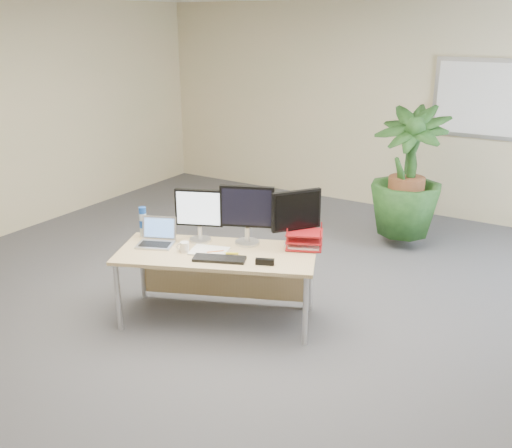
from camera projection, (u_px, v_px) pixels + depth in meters
The scene contains 17 objects.
floor at pixel (219, 332), 4.72m from camera, with size 8.00×8.00×0.00m, color #4D4D52.
back_wall at pixel (391, 108), 7.49m from camera, with size 7.00×0.04×2.70m, color beige.
whiteboard at pixel (488, 99), 6.80m from camera, with size 1.30×0.04×0.95m.
desk at pixel (219, 262), 4.85m from camera, with size 1.77×1.27×0.63m.
floor_plant at pixel (407, 182), 6.31m from camera, with size 0.84×0.84×1.50m, color #173915.
monitor_left at pixel (199, 212), 4.87m from camera, with size 0.40×0.20×0.46m.
monitor_right at pixel (247, 211), 4.80m from camera, with size 0.44×0.22×0.51m.
monitor_dark at pixel (296, 215), 4.76m from camera, with size 0.29×0.38×0.49m.
laptop at pixel (157, 237), 4.89m from camera, with size 0.38×0.36×0.22m.
keyboard at pixel (219, 259), 4.56m from camera, with size 0.42×0.14×0.02m, color black.
coffee_mug at pixel (184, 247), 4.71m from camera, with size 0.11×0.08×0.08m.
spiral_notebook at pixel (209, 251), 4.72m from camera, with size 0.30×0.23×0.01m, color white.
orange_pen at pixel (215, 251), 4.69m from camera, with size 0.01×0.01×0.14m, color orange.
yellow_highlighter at pixel (231, 253), 4.67m from camera, with size 0.02×0.02×0.12m, color yellow.
water_bottle at pixel (143, 222), 5.03m from camera, with size 0.07×0.07×0.27m.
letter_tray at pixel (304, 241), 4.78m from camera, with size 0.36×0.32×0.14m.
stapler at pixel (265, 262), 4.47m from camera, with size 0.15×0.04×0.05m, color black.
Camera 1 is at (2.42, -3.38, 2.44)m, focal length 40.00 mm.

